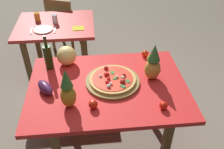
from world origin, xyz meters
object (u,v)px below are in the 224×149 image
at_px(drinking_glass_water, 55,19).
at_px(display_table, 108,92).
at_px(eggplant, 45,87).
at_px(pineapple_left, 153,64).
at_px(fork_utensil, 32,30).
at_px(bell_pepper, 152,59).
at_px(drinking_glass_juice, 37,16).
at_px(tomato_near_board, 93,104).
at_px(tomato_by_bottle, 163,105).
at_px(background_table, 56,32).
at_px(pizza, 113,79).
at_px(dinner_plate, 43,30).
at_px(dining_chair, 63,21).
at_px(wine_bottle, 48,56).
at_px(tomato_beside_pepper, 145,54).
at_px(melon, 67,56).
at_px(knife_utensil, 55,29).
at_px(napkin_folded, 78,28).
at_px(pizza_board, 113,81).

bearing_deg(drinking_glass_water, display_table, -66.54).
relative_size(display_table, eggplant, 6.86).
bearing_deg(drinking_glass_water, pineapple_left, -51.96).
distance_m(drinking_glass_water, fork_utensil, 0.33).
distance_m(bell_pepper, drinking_glass_juice, 1.68).
xyz_separation_m(eggplant, tomato_near_board, (0.39, -0.23, -0.01)).
distance_m(tomato_by_bottle, drinking_glass_water, 1.88).
xyz_separation_m(background_table, pineapple_left, (0.97, -1.21, 0.26)).
bearing_deg(background_table, pizza, -63.67).
bearing_deg(dinner_plate, dining_chair, 79.30).
bearing_deg(pineapple_left, fork_utensil, 139.77).
distance_m(dining_chair, wine_bottle, 1.63).
xyz_separation_m(pizza, tomato_beside_pepper, (0.37, 0.38, -0.01)).
bearing_deg(dining_chair, pineapple_left, 136.98).
xyz_separation_m(melon, bell_pepper, (0.82, -0.08, -0.04)).
bearing_deg(wine_bottle, drinking_glass_juice, 103.95).
relative_size(pineapple_left, drinking_glass_water, 3.14).
bearing_deg(knife_utensil, pizza, -60.74).
relative_size(eggplant, napkin_folded, 1.43).
height_order(pizza_board, pineapple_left, pineapple_left).
xyz_separation_m(pizza_board, napkin_folded, (-0.31, 1.08, -0.01)).
distance_m(dining_chair, drinking_glass_juice, 0.63).
xyz_separation_m(wine_bottle, drinking_glass_water, (-0.03, 0.98, -0.07)).
relative_size(display_table, drinking_glass_water, 12.45).
xyz_separation_m(melon, tomato_beside_pepper, (0.78, 0.05, -0.06)).
bearing_deg(drinking_glass_juice, knife_utensil, -50.38).
xyz_separation_m(tomato_beside_pepper, knife_utensil, (-0.96, 0.69, -0.03)).
bearing_deg(drinking_glass_water, tomato_near_board, -74.71).
relative_size(eggplant, knife_utensil, 1.11).
relative_size(dining_chair, pineapple_left, 2.46).
distance_m(pineapple_left, fork_utensil, 1.62).
relative_size(tomato_beside_pepper, fork_utensil, 0.38).
distance_m(background_table, napkin_folded, 0.36).
bearing_deg(knife_utensil, bell_pepper, -39.02).
bearing_deg(melon, pizza_board, -38.90).
bearing_deg(drinking_glass_juice, bell_pepper, -41.86).
relative_size(drinking_glass_water, dinner_plate, 0.50).
height_order(tomato_beside_pepper, drinking_glass_juice, drinking_glass_juice).
xyz_separation_m(bell_pepper, tomato_near_board, (-0.59, -0.54, -0.01)).
bearing_deg(pizza, eggplant, -173.47).
xyz_separation_m(dining_chair, tomato_beside_pepper, (0.95, -1.48, 0.29)).
relative_size(bell_pepper, drinking_glass_juice, 1.15).
xyz_separation_m(display_table, pizza, (0.05, 0.03, 0.12)).
distance_m(dining_chair, napkin_folded, 0.87).
distance_m(pizza_board, pineapple_left, 0.38).
bearing_deg(napkin_folded, tomato_beside_pepper, -45.53).
bearing_deg(eggplant, bell_pepper, 17.89).
distance_m(display_table, melon, 0.54).
bearing_deg(background_table, napkin_folded, -28.06).
height_order(pizza_board, fork_utensil, pizza_board).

